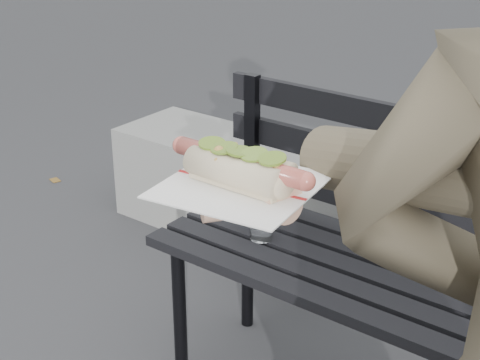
# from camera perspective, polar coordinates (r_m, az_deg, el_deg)

# --- Properties ---
(park_bench) EXTENTS (1.50, 0.44, 0.88)m
(park_bench) POSITION_cam_1_polar(r_m,az_deg,el_deg) (1.96, 14.48, -6.14)
(park_bench) COLOR black
(park_bench) RESTS_ON ground
(concrete_block) EXTENTS (1.20, 0.40, 0.40)m
(concrete_block) POSITION_cam_1_polar(r_m,az_deg,el_deg) (3.06, 0.77, -0.88)
(concrete_block) COLOR slate
(concrete_block) RESTS_ON ground
(held_hotdog) EXTENTS (0.64, 0.30, 0.20)m
(held_hotdog) POSITION_cam_1_polar(r_m,az_deg,el_deg) (0.89, 12.80, -0.01)
(held_hotdog) COLOR brown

